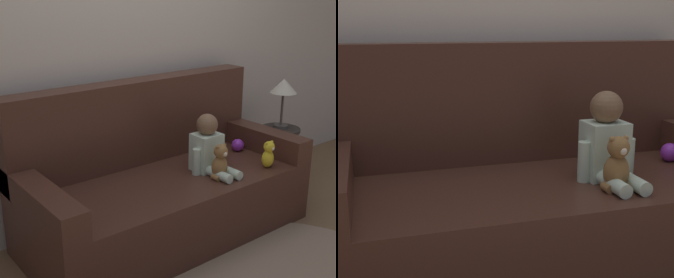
# 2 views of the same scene
# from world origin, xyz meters

# --- Properties ---
(ground_plane) EXTENTS (12.00, 12.00, 0.00)m
(ground_plane) POSITION_xyz_m (0.00, 0.00, 0.00)
(ground_plane) COLOR brown
(couch) EXTENTS (1.93, 0.87, 1.03)m
(couch) POSITION_xyz_m (0.00, 0.07, 0.34)
(couch) COLOR #47281E
(couch) RESTS_ON ground_plane
(person_baby) EXTENTS (0.27, 0.35, 0.40)m
(person_baby) POSITION_xyz_m (0.28, -0.10, 0.60)
(person_baby) COLOR silver
(person_baby) RESTS_ON couch
(teddy_bear_brown) EXTENTS (0.14, 0.11, 0.23)m
(teddy_bear_brown) POSITION_xyz_m (0.25, -0.24, 0.54)
(teddy_bear_brown) COLOR olive
(teddy_bear_brown) RESTS_ON couch
(toy_ball) EXTENTS (0.09, 0.09, 0.09)m
(toy_ball) POSITION_xyz_m (0.72, 0.06, 0.48)
(toy_ball) COLOR purple
(toy_ball) RESTS_ON couch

